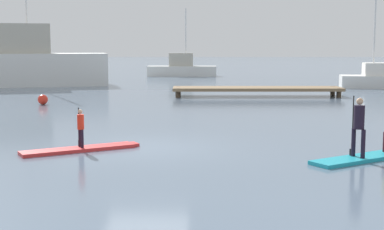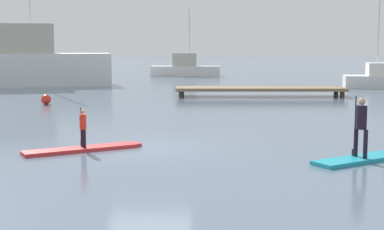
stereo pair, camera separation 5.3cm
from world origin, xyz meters
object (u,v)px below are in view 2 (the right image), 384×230
Objects in this scene: paddleboard_near at (83,149)px; motor_boat_small_navy at (185,68)px; paddler_adult at (361,123)px; fishing_boat_white_large at (17,63)px; mooring_buoy_mid at (46,99)px; paddleboard_far at (369,158)px; paddler_child_solo at (83,126)px.

motor_boat_small_navy is (2.22, 38.38, 0.71)m from paddleboard_near.
fishing_boat_white_large is (-17.46, 26.84, 0.68)m from paddler_adult.
fishing_boat_white_large reaches higher than mooring_buoy_mid.
fishing_boat_white_large is at bearing 123.63° from paddleboard_far.
paddleboard_near is 13.35m from mooring_buoy_mid.
mooring_buoy_mid is (-11.99, 14.02, -0.75)m from paddler_adult.
paddler_child_solo is 7.73m from paddler_adult.
paddler_adult is 18.46m from mooring_buoy_mid.
mooring_buoy_mid is (-12.27, 13.85, 0.20)m from paddleboard_far.
fishing_boat_white_large reaches higher than paddler_adult.
paddler_adult is at bearing -56.96° from fishing_boat_white_large.
paddler_child_solo reaches higher than paddleboard_far.
paddleboard_near is 38.45m from motor_boat_small_navy.
motor_boat_small_navy is at bearing 46.98° from fishing_boat_white_large.
paddleboard_near is 2.04× the size of paddler_adult.
motor_boat_small_navy is (-5.66, 39.63, 0.71)m from paddleboard_far.
paddleboard_far is at bearing -48.46° from mooring_buoy_mid.
paddleboard_near is 0.67m from paddler_child_solo.
mooring_buoy_mid is (-4.40, 12.59, -0.46)m from paddler_child_solo.
paddleboard_near is 0.24× the size of fishing_boat_white_large.
motor_boat_small_navy is (12.09, 12.95, -0.92)m from fishing_boat_white_large.
paddler_child_solo is at bearing -70.74° from mooring_buoy_mid.
paddler_child_solo is 2.24× the size of mooring_buoy_mid.
mooring_buoy_mid is at bearing -104.39° from motor_boat_small_navy.
paddler_child_solo is 0.34× the size of paddleboard_far.
mooring_buoy_mid is at bearing 130.54° from paddler_adult.
paddleboard_near is 7.97m from paddleboard_far.
paddler_adult is (-0.28, -0.17, 0.95)m from paddleboard_far.
paddler_child_solo reaches higher than paddleboard_near.
paddleboard_near is at bearing -70.76° from mooring_buoy_mid.
fishing_boat_white_large reaches higher than paddleboard_near.
paddleboard_near is at bearing 169.45° from paddler_adult.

